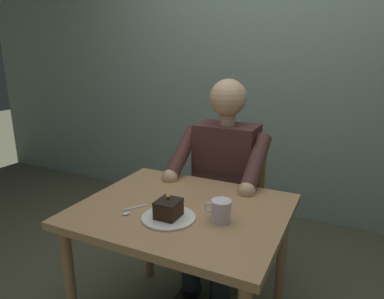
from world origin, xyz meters
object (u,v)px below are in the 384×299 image
at_px(chair, 230,197).
at_px(seated_person, 221,182).
at_px(coffee_cup, 221,210).
at_px(dessert_spoon, 130,211).
at_px(cake_slice, 169,209).
at_px(dining_table, 182,225).

distance_m(chair, seated_person, 0.24).
bearing_deg(coffee_cup, dessert_spoon, 12.78).
distance_m(seated_person, cake_slice, 0.64).
distance_m(cake_slice, dessert_spoon, 0.20).
relative_size(seated_person, cake_slice, 11.53).
height_order(coffee_cup, dessert_spoon, coffee_cup).
distance_m(dining_table, chair, 0.68).
relative_size(chair, seated_person, 0.71).
height_order(cake_slice, coffee_cup, cake_slice).
bearing_deg(dining_table, chair, -90.00).
height_order(seated_person, coffee_cup, seated_person).
relative_size(dining_table, chair, 1.06).
relative_size(seated_person, dessert_spoon, 9.01).
bearing_deg(dessert_spoon, seated_person, -106.31).
distance_m(dining_table, dessert_spoon, 0.25).
bearing_deg(seated_person, chair, -90.00).
bearing_deg(dessert_spoon, dining_table, -143.07).
relative_size(dining_table, coffee_cup, 7.77).
bearing_deg(chair, dining_table, 90.00).
height_order(chair, dessert_spoon, chair).
relative_size(chair, coffee_cup, 7.35).
relative_size(cake_slice, coffee_cup, 0.89).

